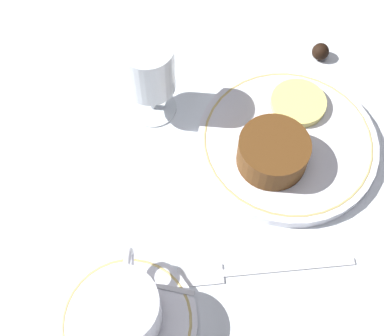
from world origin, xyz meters
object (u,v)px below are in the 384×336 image
at_px(dinner_plate, 287,142).
at_px(fork, 247,271).
at_px(coffee_cup, 122,310).
at_px(dessert_cake, 273,152).
at_px(wine_glass, 149,72).

bearing_deg(dinner_plate, fork, 164.79).
relative_size(dinner_plate, fork, 1.13).
bearing_deg(coffee_cup, dessert_cake, -36.90).
bearing_deg(dinner_plate, dessert_cake, 146.00).
bearing_deg(dinner_plate, coffee_cup, 143.48).
height_order(coffee_cup, fork, coffee_cup).
distance_m(dinner_plate, dessert_cake, 0.04).
height_order(coffee_cup, wine_glass, wine_glass).
height_order(wine_glass, dessert_cake, wine_glass).
xyz_separation_m(dinner_plate, wine_glass, (0.04, 0.17, 0.07)).
relative_size(wine_glass, dessert_cake, 1.37).
xyz_separation_m(dinner_plate, dessert_cake, (-0.03, 0.02, 0.03)).
distance_m(coffee_cup, dessert_cake, 0.25).
bearing_deg(dessert_cake, fork, 169.77).
bearing_deg(dessert_cake, wine_glass, 63.72).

